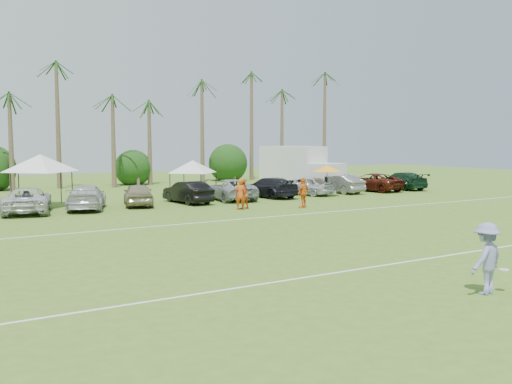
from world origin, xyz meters
TOP-DOWN VIEW (x-y plane):
  - ground at (0.00, 0.00)m, footprint 120.00×120.00m
  - field_lines at (0.00, 8.00)m, footprint 80.00×12.10m
  - palm_tree_4 at (-4.00, 38.00)m, footprint 2.40×2.40m
  - palm_tree_5 at (0.00, 38.00)m, footprint 2.40×2.40m
  - palm_tree_6 at (4.00, 38.00)m, footprint 2.40×2.40m
  - palm_tree_7 at (8.00, 38.00)m, footprint 2.40×2.40m
  - palm_tree_8 at (13.00, 38.00)m, footprint 2.40×2.40m
  - palm_tree_9 at (18.00, 38.00)m, footprint 2.40×2.40m
  - palm_tree_10 at (23.00, 38.00)m, footprint 2.40×2.40m
  - palm_tree_11 at (27.00, 38.00)m, footprint 2.40×2.40m
  - bush_tree_2 at (6.00, 39.00)m, footprint 4.00×4.00m
  - bush_tree_3 at (16.00, 39.00)m, footprint 4.00×4.00m
  - sideline_player_a at (5.03, 17.62)m, footprint 0.79×0.67m
  - sideline_player_b at (5.30, 17.88)m, footprint 0.95×0.78m
  - sideline_player_c at (8.72, 16.36)m, footprint 1.17×0.81m
  - box_truck at (15.59, 26.08)m, footprint 4.40×7.48m
  - canopy_tent_left at (-4.73, 25.51)m, footprint 4.69×4.69m
  - canopy_tent_right at (5.68, 25.66)m, footprint 3.86×3.86m
  - market_umbrella at (14.39, 21.24)m, footprint 2.07×2.07m
  - frisbee_player at (1.42, -1.97)m, footprint 1.36×0.92m
  - parked_car_2 at (-6.06, 22.54)m, footprint 3.59×5.63m
  - parked_car_3 at (-2.76, 22.46)m, footprint 3.62×5.38m
  - parked_car_4 at (0.53, 22.70)m, footprint 2.82×4.55m
  - parked_car_5 at (3.83, 22.47)m, footprint 1.88×4.50m
  - parked_car_6 at (7.13, 22.82)m, footprint 2.92×5.42m
  - parked_car_7 at (10.42, 22.90)m, footprint 2.61×5.19m
  - parked_car_8 at (13.72, 22.83)m, footprint 2.95×4.57m
  - parked_car_9 at (17.01, 22.96)m, footprint 1.67×4.44m
  - parked_car_10 at (20.31, 22.93)m, footprint 3.28×5.55m
  - parked_car_11 at (23.61, 22.85)m, footprint 2.54×5.17m

SIDE VIEW (x-z plane):
  - ground at x=0.00m, z-range 0.00..0.00m
  - field_lines at x=0.00m, z-range 0.00..0.01m
  - parked_car_2 at x=-6.06m, z-range 0.00..1.45m
  - parked_car_3 at x=-2.76m, z-range 0.00..1.45m
  - parked_car_4 at x=0.53m, z-range 0.00..1.45m
  - parked_car_5 at x=3.83m, z-range 0.00..1.45m
  - parked_car_6 at x=7.13m, z-range 0.00..1.45m
  - parked_car_7 at x=10.42m, z-range 0.00..1.45m
  - parked_car_8 at x=13.72m, z-range 0.00..1.45m
  - parked_car_9 at x=17.01m, z-range 0.00..1.45m
  - parked_car_10 at x=20.31m, z-range 0.00..1.45m
  - parked_car_11 at x=23.61m, z-range 0.00..1.45m
  - sideline_player_b at x=5.30m, z-range 0.00..1.77m
  - sideline_player_c at x=8.72m, z-range 0.00..1.84m
  - sideline_player_a at x=5.03m, z-range 0.00..1.84m
  - frisbee_player at x=1.42m, z-range 0.00..1.93m
  - bush_tree_2 at x=6.00m, z-range -0.20..3.80m
  - bush_tree_3 at x=16.00m, z-range -0.20..3.80m
  - box_truck at x=15.59m, z-range 0.13..3.75m
  - market_umbrella at x=14.39m, z-range 0.91..3.22m
  - canopy_tent_right at x=5.68m, z-range 1.11..4.24m
  - canopy_tent_left at x=-4.73m, z-range 1.35..5.15m
  - palm_tree_4 at x=-4.00m, z-range 3.03..11.93m
  - palm_tree_8 at x=13.00m, z-range 3.03..11.93m
  - palm_tree_5 at x=0.00m, z-range 3.40..13.30m
  - palm_tree_9 at x=18.00m, z-range 3.40..13.30m
  - palm_tree_6 at x=4.00m, z-range 3.76..14.66m
  - palm_tree_10 at x=23.00m, z-range 3.76..14.66m
  - palm_tree_7 at x=8.00m, z-range 4.11..16.01m
  - palm_tree_11 at x=27.00m, z-range 4.11..16.01m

